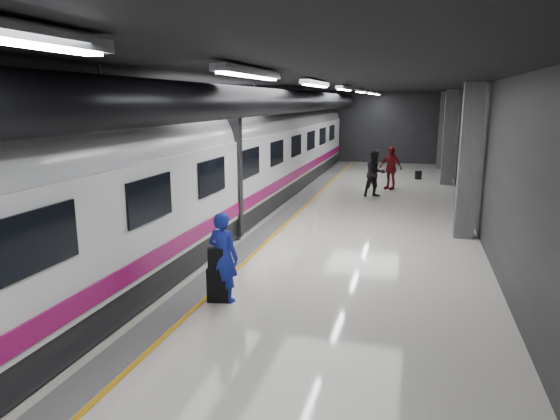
% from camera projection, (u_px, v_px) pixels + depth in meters
% --- Properties ---
extents(ground, '(40.00, 40.00, 0.00)m').
position_uv_depth(ground, '(300.00, 244.00, 14.21)').
color(ground, silver).
rests_on(ground, ground).
extents(platform_hall, '(10.02, 40.02, 4.51)m').
position_uv_depth(platform_hall, '(298.00, 116.00, 14.43)').
color(platform_hall, black).
rests_on(platform_hall, ground).
extents(train, '(3.05, 38.00, 4.05)m').
position_uv_depth(train, '(192.00, 167.00, 14.60)').
color(train, black).
rests_on(train, ground).
extents(traveler_main, '(0.76, 0.58, 1.85)m').
position_uv_depth(traveler_main, '(223.00, 257.00, 9.98)').
color(traveler_main, '#2118BB').
rests_on(traveler_main, ground).
extents(suitcase_main, '(0.48, 0.36, 0.71)m').
position_uv_depth(suitcase_main, '(218.00, 284.00, 10.08)').
color(suitcase_main, black).
rests_on(suitcase_main, ground).
extents(shoulder_bag, '(0.35, 0.26, 0.41)m').
position_uv_depth(shoulder_bag, '(216.00, 258.00, 9.94)').
color(shoulder_bag, black).
rests_on(shoulder_bag, suitcase_main).
extents(traveler_far_a, '(1.20, 1.12, 1.96)m').
position_uv_depth(traveler_far_a, '(375.00, 174.00, 20.94)').
color(traveler_far_a, black).
rests_on(traveler_far_a, ground).
extents(traveler_far_b, '(1.23, 0.99, 1.96)m').
position_uv_depth(traveler_far_b, '(390.00, 168.00, 22.75)').
color(traveler_far_b, maroon).
rests_on(traveler_far_b, ground).
extents(suitcase_far, '(0.35, 0.29, 0.44)m').
position_uv_depth(suitcase_far, '(418.00, 175.00, 25.77)').
color(suitcase_far, black).
rests_on(suitcase_far, ground).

